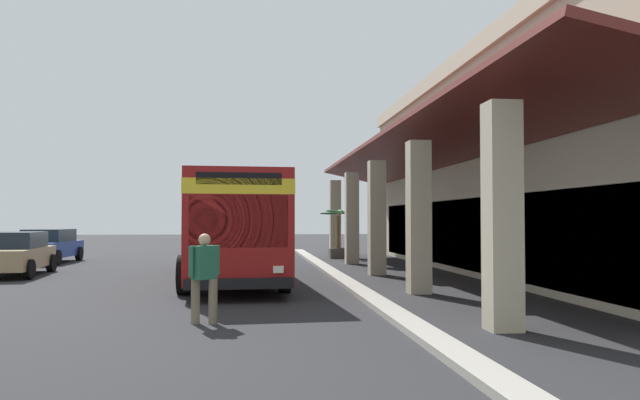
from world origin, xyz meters
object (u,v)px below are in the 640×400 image
(parked_sedan_blue, at_px, (48,246))
(potted_palm, at_px, (338,245))
(parked_sedan_tan, at_px, (13,253))
(pedestrian, at_px, (204,273))
(transit_bus, at_px, (230,221))

(parked_sedan_blue, relative_size, potted_palm, 1.86)
(parked_sedan_tan, distance_m, pedestrian, 12.78)
(transit_bus, xyz_separation_m, parked_sedan_tan, (-2.30, -7.31, -1.10))
(parked_sedan_tan, xyz_separation_m, pedestrian, (10.60, 7.14, 0.16))
(transit_bus, relative_size, parked_sedan_blue, 2.55)
(transit_bus, height_order, parked_sedan_tan, transit_bus)
(parked_sedan_tan, distance_m, potted_palm, 14.76)
(pedestrian, bearing_deg, parked_sedan_blue, -154.81)
(transit_bus, bearing_deg, potted_palm, 155.37)
(parked_sedan_blue, bearing_deg, potted_palm, 98.48)
(parked_sedan_blue, relative_size, pedestrian, 2.73)
(potted_palm, bearing_deg, parked_sedan_blue, -81.52)
(parked_sedan_blue, bearing_deg, pedestrian, 25.19)
(transit_bus, distance_m, parked_sedan_blue, 11.97)
(transit_bus, bearing_deg, parked_sedan_blue, -136.80)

